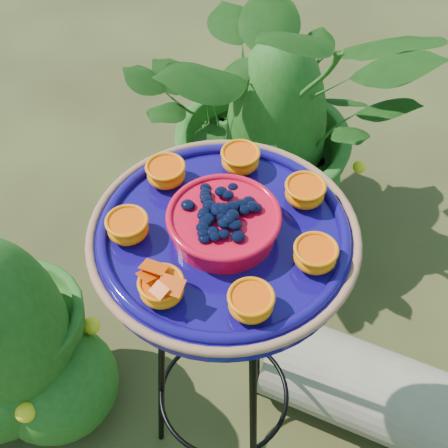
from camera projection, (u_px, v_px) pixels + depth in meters
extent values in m
plane|color=#302815|center=(250.00, 439.00, 1.58)|extent=(20.00, 20.00, 0.00)
torus|color=black|center=(224.00, 252.00, 0.98)|extent=(0.29, 0.29, 0.01)
torus|color=black|center=(224.00, 393.00, 1.37)|extent=(0.36, 0.36, 0.01)
cylinder|color=black|center=(257.00, 323.00, 1.35)|extent=(0.04, 0.08, 0.78)
cylinder|color=black|center=(162.00, 365.00, 1.29)|extent=(0.06, 0.07, 0.78)
cylinder|color=black|center=(253.00, 423.00, 1.21)|extent=(0.08, 0.03, 0.78)
cylinder|color=#110863|center=(224.00, 240.00, 0.96)|extent=(0.50, 0.50, 0.04)
torus|color=#A96D4C|center=(224.00, 234.00, 0.95)|extent=(0.42, 0.42, 0.01)
torus|color=#110863|center=(224.00, 232.00, 0.95)|extent=(0.39, 0.39, 0.02)
cylinder|color=red|center=(224.00, 225.00, 0.93)|extent=(0.20, 0.20, 0.04)
torus|color=red|center=(224.00, 216.00, 0.92)|extent=(0.17, 0.17, 0.01)
ellipsoid|color=black|center=(224.00, 214.00, 0.91)|extent=(0.14, 0.14, 0.03)
ellipsoid|color=orange|center=(315.00, 257.00, 0.90)|extent=(0.06, 0.06, 0.03)
cylinder|color=#E86504|center=(316.00, 250.00, 0.89)|extent=(0.06, 0.06, 0.01)
ellipsoid|color=orange|center=(305.00, 194.00, 0.98)|extent=(0.06, 0.06, 0.03)
cylinder|color=#E86504|center=(306.00, 187.00, 0.97)|extent=(0.06, 0.06, 0.01)
ellipsoid|color=orange|center=(240.00, 161.00, 1.03)|extent=(0.06, 0.06, 0.03)
cylinder|color=#E86504|center=(240.00, 154.00, 1.02)|extent=(0.06, 0.06, 0.01)
ellipsoid|color=orange|center=(166.00, 175.00, 1.01)|extent=(0.06, 0.06, 0.03)
cylinder|color=#E86504|center=(165.00, 168.00, 0.99)|extent=(0.06, 0.06, 0.01)
ellipsoid|color=orange|center=(128.00, 229.00, 0.93)|extent=(0.06, 0.06, 0.03)
cylinder|color=#E86504|center=(127.00, 222.00, 0.92)|extent=(0.06, 0.06, 0.01)
ellipsoid|color=orange|center=(162.00, 290.00, 0.86)|extent=(0.06, 0.06, 0.03)
cylinder|color=#E86504|center=(161.00, 283.00, 0.85)|extent=(0.06, 0.06, 0.01)
ellipsoid|color=orange|center=(251.00, 304.00, 0.85)|extent=(0.06, 0.06, 0.03)
cylinder|color=#E86504|center=(251.00, 298.00, 0.83)|extent=(0.06, 0.06, 0.01)
cylinder|color=black|center=(160.00, 280.00, 0.84)|extent=(0.02, 0.02, 0.00)
cube|color=#FF5705|center=(154.00, 267.00, 0.85)|extent=(0.04, 0.04, 0.01)
cube|color=#FF5705|center=(171.00, 285.00, 0.83)|extent=(0.04, 0.04, 0.01)
cylinder|color=tan|center=(399.00, 402.00, 1.53)|extent=(0.69, 0.50, 0.22)
imported|color=#1B4B14|center=(277.00, 112.00, 1.75)|extent=(1.02, 1.03, 0.87)
imported|color=#1B4B14|center=(0.00, 317.00, 1.39)|extent=(0.51, 0.52, 0.74)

